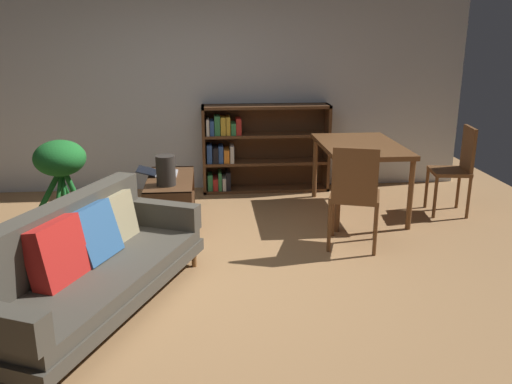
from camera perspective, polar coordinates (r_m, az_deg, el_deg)
name	(u,v)px	position (r m, az deg, el deg)	size (l,w,h in m)	color
ground_plane	(197,276)	(4.62, -6.20, -8.81)	(8.16, 8.16, 0.00)	#A87A4C
back_wall_panel	(197,82)	(6.89, -6.25, 11.42)	(6.80, 0.10, 2.70)	silver
fabric_couch	(83,262)	(4.12, -17.77, -7.09)	(1.55, 2.21, 0.78)	brown
media_console	(171,203)	(5.70, -8.95, -1.16)	(0.47, 1.04, 0.51)	#56351E
open_laptop	(160,173)	(5.80, -10.12, 2.03)	(0.42, 0.29, 0.07)	silver
desk_speaker	(166,170)	(5.36, -9.49, 2.25)	(0.19, 0.19, 0.30)	#2D2823
potted_floor_plant	(61,170)	(5.47, -19.88, 2.20)	(0.55, 0.49, 0.99)	#333338
dining_table	(360,151)	(6.06, 10.92, 4.27)	(0.85, 1.30, 0.78)	brown
dining_chair_near	(457,166)	(6.34, 20.41, 2.62)	(0.44, 0.44, 0.98)	brown
dining_chair_far	(355,192)	(5.03, 10.36, 0.04)	(0.57, 0.56, 0.99)	brown
bookshelf	(256,148)	(6.86, -0.03, 4.65)	(1.59, 0.33, 1.09)	#56351E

